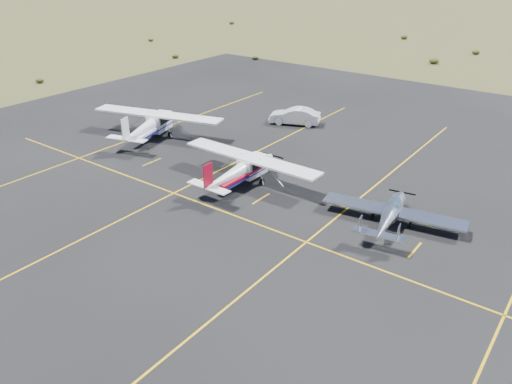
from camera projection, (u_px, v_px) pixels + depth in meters
ground at (380, 213)px, 32.83m from camera, size 1600.00×1600.00×0.00m
apron at (291, 186)px, 36.57m from camera, size 72.00×72.00×0.02m
aircraft_low_wing at (391, 213)px, 30.88m from camera, size 6.56×9.06×1.96m
aircraft_cessna at (241, 169)px, 36.01m from camera, size 6.87×11.45×2.91m
aircraft_plain at (151, 125)px, 44.73m from camera, size 8.37×12.46×3.17m
sedan at (295, 116)px, 48.87m from camera, size 3.48×5.22×1.63m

